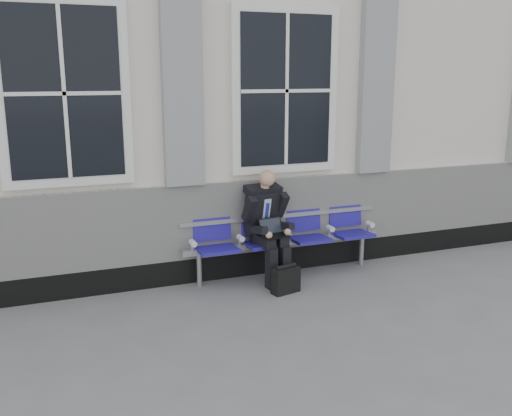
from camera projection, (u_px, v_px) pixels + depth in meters
name	position (u px, v px, depth m)	size (l,w,h in m)	color
ground	(308.00, 319.00, 5.84)	(70.00, 70.00, 0.00)	slate
station_building	(207.00, 89.00, 8.48)	(14.40, 4.40, 4.49)	silver
bench	(284.00, 231.00, 7.02)	(2.60, 0.47, 0.91)	#9EA0A3
businessman	(267.00, 221.00, 6.77)	(0.56, 0.75, 1.36)	black
briefcase	(286.00, 280.00, 6.50)	(0.35, 0.21, 0.34)	black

